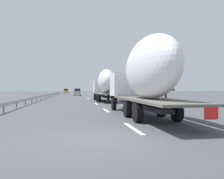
{
  "coord_description": "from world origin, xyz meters",
  "views": [
    {
      "loc": [
        -8.47,
        0.86,
        1.79
      ],
      "look_at": [
        21.53,
        -4.0,
        1.7
      ],
      "focal_mm": 38.25,
      "sensor_mm": 36.0,
      "label": 1
    }
  ],
  "objects_px": {
    "truck_trailing": "(145,74)",
    "road_sign": "(109,87)",
    "car_silver_hatch": "(77,92)",
    "car_yellow_coupe": "(66,91)",
    "truck_lead": "(105,84)"
  },
  "relations": [
    {
      "from": "truck_trailing",
      "to": "road_sign",
      "type": "xyz_separation_m",
      "value": [
        35.67,
        -3.1,
        -0.52
      ]
    },
    {
      "from": "car_silver_hatch",
      "to": "car_yellow_coupe",
      "type": "distance_m",
      "value": 34.41
    },
    {
      "from": "truck_lead",
      "to": "car_silver_hatch",
      "type": "bearing_deg",
      "value": 6.35
    },
    {
      "from": "car_silver_hatch",
      "to": "road_sign",
      "type": "distance_m",
      "value": 15.64
    },
    {
      "from": "truck_lead",
      "to": "car_yellow_coupe",
      "type": "height_order",
      "value": "truck_lead"
    },
    {
      "from": "truck_trailing",
      "to": "truck_lead",
      "type": "bearing_deg",
      "value": -0.0
    },
    {
      "from": "car_yellow_coupe",
      "to": "road_sign",
      "type": "xyz_separation_m",
      "value": [
        -48.32,
        -10.56,
        1.28
      ]
    },
    {
      "from": "truck_lead",
      "to": "car_silver_hatch",
      "type": "relative_size",
      "value": 2.94
    },
    {
      "from": "truck_lead",
      "to": "truck_trailing",
      "type": "relative_size",
      "value": 0.86
    },
    {
      "from": "car_silver_hatch",
      "to": "car_yellow_coupe",
      "type": "height_order",
      "value": "car_silver_hatch"
    },
    {
      "from": "truck_trailing",
      "to": "car_silver_hatch",
      "type": "height_order",
      "value": "truck_trailing"
    },
    {
      "from": "truck_lead",
      "to": "road_sign",
      "type": "relative_size",
      "value": 3.82
    },
    {
      "from": "car_yellow_coupe",
      "to": "truck_lead",
      "type": "bearing_deg",
      "value": -173.47
    },
    {
      "from": "road_sign",
      "to": "car_silver_hatch",
      "type": "bearing_deg",
      "value": 24.81
    },
    {
      "from": "truck_lead",
      "to": "truck_trailing",
      "type": "height_order",
      "value": "truck_trailing"
    }
  ]
}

